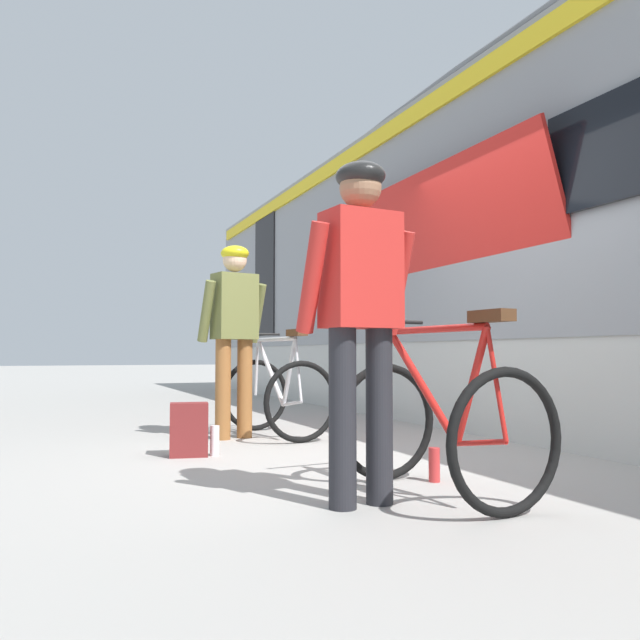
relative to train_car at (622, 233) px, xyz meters
The scene contains 9 objects.
ground_plane 3.61m from the train_car, behind, with size 80.00×80.00×0.00m, color #A09E99.
train_car is the anchor object (origin of this frame).
cyclist_near_in_olive 3.91m from the train_car, 163.66° to the left, with size 0.65×0.39×1.76m.
cyclist_far_in_red 4.22m from the train_car, 155.43° to the right, with size 0.63×0.35×1.76m.
bicycle_near_silver 3.74m from the train_car, 161.80° to the left, with size 0.81×1.13×0.99m.
bicycle_far_red 3.99m from the train_car, 152.62° to the right, with size 0.80×1.13×0.99m.
backpack_on_platform 4.59m from the train_car, behind, with size 0.28×0.18×0.40m, color maroon.
water_bottle_near_the_bikes 3.82m from the train_car, 156.53° to the right, with size 0.07×0.07×0.20m, color red.
water_bottle_by_the_backpack 4.45m from the train_car, behind, with size 0.07×0.07×0.23m, color silver.
Camera 1 is at (-2.22, -4.35, 0.77)m, focal length 36.37 mm.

